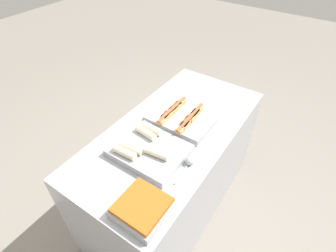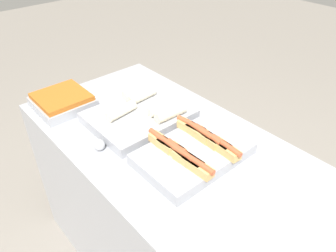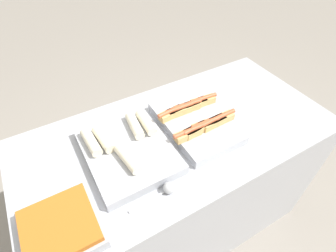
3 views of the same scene
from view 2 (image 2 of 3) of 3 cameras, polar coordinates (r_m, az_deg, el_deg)
counter at (r=1.75m, az=1.42°, el=-15.49°), size 1.60×0.78×0.92m
tray_hotdogs at (r=1.35m, az=4.46°, el=-4.39°), size 0.35×0.45×0.10m
tray_wraps at (r=1.58m, az=-4.83°, el=2.12°), size 0.37×0.46×0.10m
tray_side_front at (r=1.76m, az=-17.90°, el=4.13°), size 0.27×0.26×0.07m
serving_spoon_near at (r=1.44m, az=-12.11°, el=-3.10°), size 0.21×0.05×0.05m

